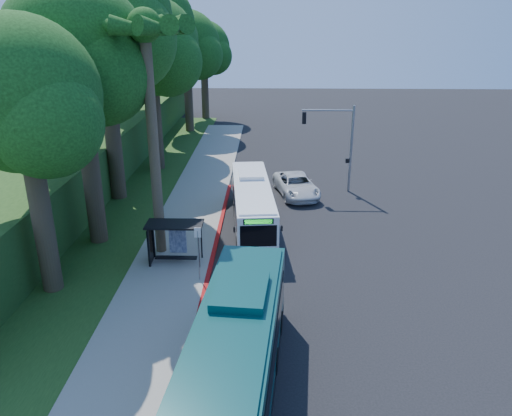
{
  "coord_description": "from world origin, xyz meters",
  "views": [
    {
      "loc": [
        -1.71,
        -28.67,
        13.57
      ],
      "look_at": [
        -2.5,
        1.0,
        1.97
      ],
      "focal_mm": 35.0,
      "sensor_mm": 36.0,
      "label": 1
    }
  ],
  "objects_px": {
    "white_bus": "(252,204)",
    "pickup": "(296,185)",
    "teal_bus": "(233,367)",
    "bus_shelter": "(171,234)"
  },
  "relations": [
    {
      "from": "teal_bus",
      "to": "white_bus",
      "type": "bearing_deg",
      "value": 94.64
    },
    {
      "from": "bus_shelter",
      "to": "pickup",
      "type": "height_order",
      "value": "bus_shelter"
    },
    {
      "from": "white_bus",
      "to": "teal_bus",
      "type": "height_order",
      "value": "teal_bus"
    },
    {
      "from": "bus_shelter",
      "to": "pickup",
      "type": "relative_size",
      "value": 0.54
    },
    {
      "from": "teal_bus",
      "to": "pickup",
      "type": "bearing_deg",
      "value": 86.76
    },
    {
      "from": "bus_shelter",
      "to": "teal_bus",
      "type": "height_order",
      "value": "teal_bus"
    },
    {
      "from": "white_bus",
      "to": "pickup",
      "type": "xyz_separation_m",
      "value": [
        3.28,
        6.41,
        -0.81
      ]
    },
    {
      "from": "white_bus",
      "to": "pickup",
      "type": "height_order",
      "value": "white_bus"
    },
    {
      "from": "bus_shelter",
      "to": "pickup",
      "type": "distance_m",
      "value": 14.19
    },
    {
      "from": "white_bus",
      "to": "teal_bus",
      "type": "distance_m",
      "value": 16.98
    }
  ]
}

